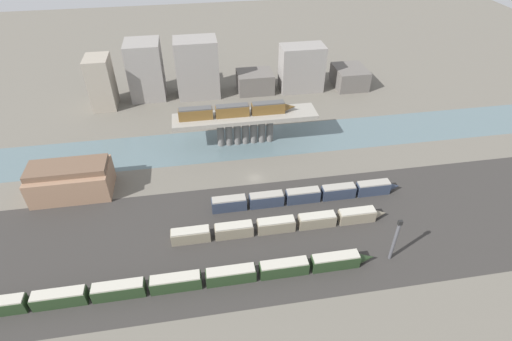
{
  "coord_description": "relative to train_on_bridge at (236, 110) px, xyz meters",
  "views": [
    {
      "loc": [
        -15.38,
        -94.73,
        76.42
      ],
      "look_at": [
        0.0,
        -1.98,
        4.37
      ],
      "focal_mm": 28.0,
      "sensor_mm": 36.0,
      "label": 1
    }
  ],
  "objects": [
    {
      "name": "city_block_left",
      "position": [
        -31.29,
        41.31,
        -1.42
      ],
      "size": [
        13.43,
        13.54,
        22.86
      ],
      "primitive_type": "cube",
      "color": "gray",
      "rests_on": "ground"
    },
    {
      "name": "city_block_far_left",
      "position": [
        -47.89,
        35.38,
        -2.81
      ],
      "size": [
        8.79,
        11.5,
        20.07
      ],
      "primitive_type": "cube",
      "color": "gray",
      "rests_on": "ground"
    },
    {
      "name": "city_block_right",
      "position": [
        12.62,
        38.99,
        -8.71
      ],
      "size": [
        14.75,
        11.85,
        8.29
      ],
      "primitive_type": "cube",
      "color": "#605B56",
      "rests_on": "ground"
    },
    {
      "name": "river_water",
      "position": [
        2.93,
        0.0,
        -12.85
      ],
      "size": [
        320.0,
        19.76,
        0.01
      ],
      "primitive_type": "cube",
      "color": "slate",
      "rests_on": "ground"
    },
    {
      "name": "train_yard_near",
      "position": [
        -19.74,
        -56.73,
        -10.98
      ],
      "size": [
        90.21,
        2.92,
        3.8
      ],
      "color": "#23381E",
      "rests_on": "ground"
    },
    {
      "name": "train_on_bridge",
      "position": [
        0.0,
        0.0,
        0.0
      ],
      "size": [
        38.63,
        2.9,
        3.94
      ],
      "color": "brown",
      "rests_on": "bridge"
    },
    {
      "name": "signal_tower",
      "position": [
        30.36,
        -56.51,
        -6.44
      ],
      "size": [
        1.0,
        0.79,
        12.68
      ],
      "color": "#4C4C51",
      "rests_on": "ground"
    },
    {
      "name": "city_block_tall",
      "position": [
        53.58,
        37.17,
        -8.8
      ],
      "size": [
        13.04,
        15.31,
        8.11
      ],
      "primitive_type": "cube",
      "color": "#605B56",
      "rests_on": "ground"
    },
    {
      "name": "railbed_yard",
      "position": [
        2.93,
        -44.05,
        -12.85
      ],
      "size": [
        280.0,
        42.0,
        0.01
      ],
      "primitive_type": "cube",
      "color": "#33302D",
      "rests_on": "ground"
    },
    {
      "name": "city_block_far_right",
      "position": [
        31.98,
        37.38,
        -3.38
      ],
      "size": [
        17.76,
        9.93,
        18.95
      ],
      "primitive_type": "cube",
      "color": "gray",
      "rests_on": "ground"
    },
    {
      "name": "ground_plane",
      "position": [
        2.93,
        -20.05,
        -12.85
      ],
      "size": [
        400.0,
        400.0,
        0.0
      ],
      "primitive_type": "plane",
      "color": "#666056"
    },
    {
      "name": "city_block_center",
      "position": [
        -10.9,
        39.16,
        -1.09
      ],
      "size": [
        16.76,
        11.59,
        23.52
      ],
      "primitive_type": "cube",
      "color": "gray",
      "rests_on": "ground"
    },
    {
      "name": "bridge",
      "position": [
        2.93,
        -0.0,
        -4.69
      ],
      "size": [
        47.85,
        9.38,
        10.93
      ],
      "color": "gray",
      "rests_on": "ground"
    },
    {
      "name": "warehouse_building",
      "position": [
        -50.34,
        -18.03,
        -8.18
      ],
      "size": [
        22.16,
        12.42,
        9.81
      ],
      "color": "#937056",
      "rests_on": "ground"
    },
    {
      "name": "train_yard_far",
      "position": [
        15.77,
        -32.64,
        -10.9
      ],
      "size": [
        55.07,
        2.94,
        3.98
      ],
      "color": "#2D384C",
      "rests_on": "ground"
    },
    {
      "name": "train_yard_mid",
      "position": [
        6.06,
        -42.73,
        -11.03
      ],
      "size": [
        57.57,
        2.96,
        3.71
      ],
      "color": "gray",
      "rests_on": "ground"
    }
  ]
}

